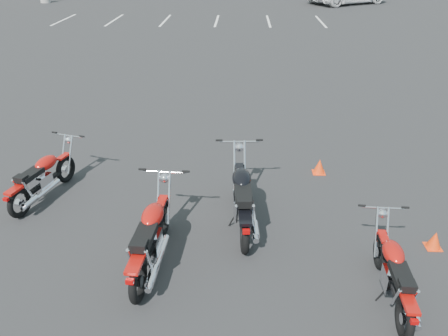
{
  "coord_description": "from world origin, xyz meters",
  "views": [
    {
      "loc": [
        0.48,
        -6.31,
        4.33
      ],
      "look_at": [
        0.2,
        0.6,
        0.65
      ],
      "focal_mm": 35.0,
      "sensor_mm": 36.0,
      "label": 1
    }
  ],
  "objects_px": {
    "motorcycle_second_black": "(243,198)",
    "motorcycle_rear_red": "(394,274)",
    "motorcycle_third_red": "(151,237)",
    "motorcycle_front_red": "(43,178)"
  },
  "relations": [
    {
      "from": "motorcycle_rear_red",
      "to": "motorcycle_third_red",
      "type": "bearing_deg",
      "value": 170.22
    },
    {
      "from": "motorcycle_second_black",
      "to": "motorcycle_rear_red",
      "type": "relative_size",
      "value": 1.2
    },
    {
      "from": "motorcycle_second_black",
      "to": "motorcycle_third_red",
      "type": "relative_size",
      "value": 1.04
    },
    {
      "from": "motorcycle_third_red",
      "to": "motorcycle_rear_red",
      "type": "bearing_deg",
      "value": -9.78
    },
    {
      "from": "motorcycle_third_red",
      "to": "motorcycle_front_red",
      "type": "bearing_deg",
      "value": 143.01
    },
    {
      "from": "motorcycle_front_red",
      "to": "motorcycle_third_red",
      "type": "xyz_separation_m",
      "value": [
        2.34,
        -1.76,
        0.05
      ]
    },
    {
      "from": "motorcycle_second_black",
      "to": "motorcycle_rear_red",
      "type": "height_order",
      "value": "motorcycle_second_black"
    },
    {
      "from": "motorcycle_second_black",
      "to": "motorcycle_third_red",
      "type": "xyz_separation_m",
      "value": [
        -1.32,
        -1.1,
        -0.02
      ]
    },
    {
      "from": "motorcycle_second_black",
      "to": "motorcycle_rear_red",
      "type": "distance_m",
      "value": 2.6
    },
    {
      "from": "motorcycle_front_red",
      "to": "motorcycle_rear_red",
      "type": "bearing_deg",
      "value": -22.43
    }
  ]
}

